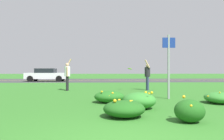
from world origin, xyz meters
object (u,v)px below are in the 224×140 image
object	(u,v)px
person_thrower_white_shirt	(67,74)
person_catcher_dark_shirt	(147,74)
sign_post_near_path	(169,60)
car_white_center_left	(47,75)
frisbee_lime	(130,69)

from	to	relation	value
person_thrower_white_shirt	person_catcher_dark_shirt	size ratio (longest dim) A/B	1.03
sign_post_near_path	person_catcher_dark_shirt	world-z (taller)	sign_post_near_path
car_white_center_left	person_catcher_dark_shirt	bearing A→B (deg)	-49.40
person_catcher_dark_shirt	sign_post_near_path	bearing A→B (deg)	-88.79
sign_post_near_path	person_thrower_white_shirt	distance (m)	6.36
frisbee_lime	car_white_center_left	bearing A→B (deg)	126.85
person_thrower_white_shirt	car_white_center_left	world-z (taller)	person_thrower_white_shirt
person_thrower_white_shirt	frisbee_lime	bearing A→B (deg)	0.53
person_thrower_white_shirt	car_white_center_left	xyz separation A→B (m)	(-4.22, 10.80, -0.28)
frisbee_lime	car_white_center_left	size ratio (longest dim) A/B	0.06
frisbee_lime	sign_post_near_path	bearing A→B (deg)	-72.90
person_catcher_dark_shirt	car_white_center_left	bearing A→B (deg)	130.60
sign_post_near_path	person_thrower_white_shirt	xyz separation A→B (m)	(-5.03, 3.83, -0.66)
person_thrower_white_shirt	frisbee_lime	distance (m)	3.85
person_catcher_dark_shirt	car_white_center_left	size ratio (longest dim) A/B	0.42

